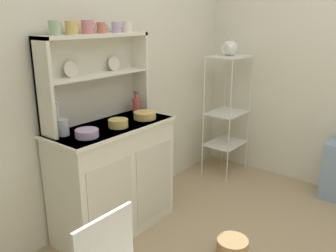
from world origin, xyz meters
name	(u,v)px	position (x,y,z in m)	size (l,w,h in m)	color
wall_back	(104,65)	(0.00, 1.62, 1.25)	(3.84, 0.05, 2.50)	silver
hutch_cabinet	(114,177)	(-0.18, 1.37, 0.44)	(0.97, 0.45, 0.85)	silver
hutch_shelf_unit	(94,71)	(-0.18, 1.53, 1.23)	(0.90, 0.18, 0.64)	silver
bakers_rack	(227,104)	(1.30, 1.25, 0.75)	(0.43, 0.32, 1.24)	silver
floor_basket	(232,248)	(0.08, 0.48, 0.06)	(0.22, 0.22, 0.13)	#93754C
cup_sage_0	(55,28)	(-0.50, 1.49, 1.54)	(0.09, 0.07, 0.09)	#9EB78E
cup_gold_1	(72,28)	(-0.38, 1.49, 1.54)	(0.10, 0.08, 0.09)	#DBB760
cup_rose_2	(88,27)	(-0.25, 1.49, 1.54)	(0.10, 0.08, 0.09)	#D17A84
cup_terracotta_3	(101,28)	(-0.12, 1.49, 1.54)	(0.08, 0.07, 0.08)	#C67556
cup_lilac_4	(116,27)	(0.02, 1.49, 1.54)	(0.08, 0.07, 0.08)	#B79ECC
cup_cream_5	(127,27)	(0.13, 1.49, 1.54)	(0.09, 0.08, 0.08)	silver
bowl_mixing_large	(87,133)	(-0.47, 1.29, 0.88)	(0.15, 0.15, 0.05)	#B79ECC
bowl_floral_medium	(118,123)	(-0.18, 1.29, 0.88)	(0.14, 0.14, 0.06)	#DBB760
bowl_cream_small	(145,115)	(0.10, 1.29, 0.88)	(0.17, 0.17, 0.05)	#DBB760
jam_bottle	(136,105)	(0.17, 1.45, 0.92)	(0.06, 0.06, 0.18)	#B74C47
utensil_jar	(63,127)	(-0.54, 1.45, 0.91)	(0.08, 0.08, 0.24)	#B2B7C6
porcelain_teapot	(230,48)	(1.30, 1.25, 1.32)	(0.24, 0.15, 0.17)	white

